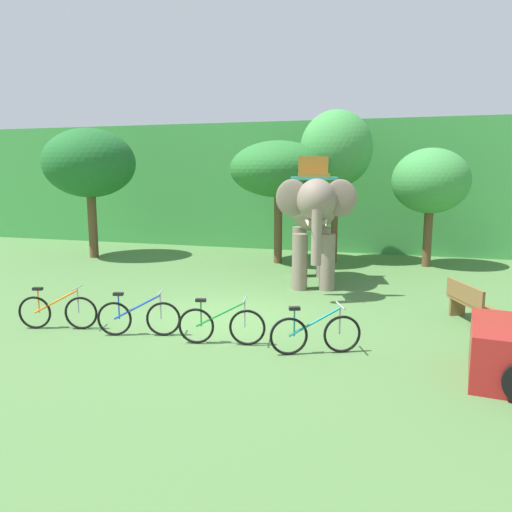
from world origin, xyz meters
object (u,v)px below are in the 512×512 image
at_px(bike_orange, 58,311).
at_px(bike_green, 221,325).
at_px(tree_far_left, 336,150).
at_px(tree_left, 431,181).
at_px(bike_teal, 315,334).
at_px(wooden_bench, 469,302).
at_px(bike_blue, 139,317).
at_px(elephant, 314,211).
at_px(tree_right, 278,170).
at_px(tree_center, 89,164).

height_order(bike_orange, bike_green, same).
height_order(tree_far_left, tree_left, tree_far_left).
distance_m(bike_orange, bike_teal, 5.51).
height_order(tree_far_left, wooden_bench, tree_far_left).
xyz_separation_m(tree_left, bike_blue, (-5.88, -9.76, -2.60)).
bearing_deg(elephant, bike_green, -97.64).
distance_m(tree_far_left, wooden_bench, 8.73).
bearing_deg(wooden_bench, tree_right, 134.08).
xyz_separation_m(tree_far_left, elephant, (-0.05, -4.14, -1.91)).
height_order(tree_left, wooden_bench, tree_left).
relative_size(tree_far_left, wooden_bench, 3.58).
bearing_deg(bike_teal, bike_green, -179.46).
relative_size(tree_far_left, bike_teal, 3.48).
bearing_deg(bike_green, tree_center, 135.99).
relative_size(elephant, bike_teal, 2.68).
distance_m(tree_center, wooden_bench, 14.44).
relative_size(tree_right, wooden_bench, 2.87).
relative_size(tree_right, tree_far_left, 0.80).
bearing_deg(tree_left, bike_teal, -102.99).
height_order(tree_left, bike_teal, tree_left).
relative_size(tree_center, wooden_bench, 3.22).
bearing_deg(tree_center, bike_orange, -60.17).
bearing_deg(tree_far_left, tree_center, -169.52).
xyz_separation_m(tree_left, bike_teal, (-2.25, -9.75, -2.60)).
bearing_deg(tree_far_left, bike_green, -94.69).
bearing_deg(bike_orange, tree_center, 119.83).
distance_m(bike_green, bike_teal, 1.83).
bearing_deg(bike_green, tree_far_left, 85.31).
xyz_separation_m(tree_right, tree_far_left, (1.94, 0.82, 0.71)).
relative_size(tree_left, bike_teal, 2.61).
bearing_deg(tree_center, bike_green, -44.01).
bearing_deg(tree_far_left, bike_blue, -104.95).
height_order(tree_center, tree_right, tree_center).
bearing_deg(bike_teal, wooden_bench, 44.52).
relative_size(tree_center, bike_green, 2.94).
distance_m(bike_teal, wooden_bench, 4.08).
relative_size(elephant, bike_orange, 2.54).
bearing_deg(bike_green, tree_right, 97.23).
relative_size(elephant, wooden_bench, 2.76).
xyz_separation_m(tree_far_left, bike_blue, (-2.60, -9.75, -3.72)).
relative_size(tree_left, bike_orange, 2.48).
xyz_separation_m(bike_blue, wooden_bench, (6.54, 2.87, 0.09)).
height_order(tree_far_left, bike_green, tree_far_left).
xyz_separation_m(tree_right, bike_green, (1.14, -8.95, -3.01)).
height_order(tree_center, bike_teal, tree_center).
bearing_deg(bike_orange, bike_teal, 1.03).
distance_m(tree_center, bike_blue, 10.88).
relative_size(bike_orange, bike_blue, 1.01).
bearing_deg(tree_right, bike_blue, -94.26).
height_order(elephant, bike_blue, elephant).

